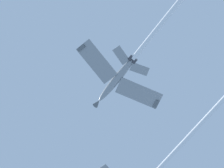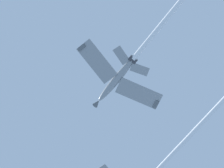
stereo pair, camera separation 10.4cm
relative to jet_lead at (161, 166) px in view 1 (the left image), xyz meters
name	(u,v)px [view 1 (the left image)]	position (x,y,z in m)	size (l,w,h in m)	color
jet_lead	(161,166)	(0.00, 0.00, 0.00)	(39.38, 35.89, 17.22)	gray
jet_second	(158,28)	(5.09, -28.48, -5.80)	(43.38, 38.63, 19.92)	gray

